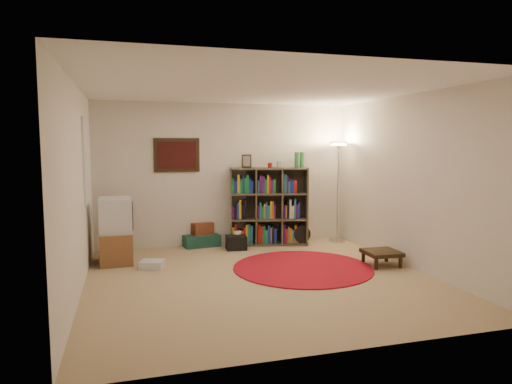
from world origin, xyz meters
TOP-DOWN VIEW (x-y plane):
  - room at (-0.05, 0.05)m, footprint 4.54×4.54m
  - bookshelf at (0.71, 2.00)m, footprint 1.42×0.69m
  - floor_lamp at (2.00, 1.84)m, footprint 0.38×0.38m
  - floor_fan at (1.28, 1.77)m, footprint 0.31×0.18m
  - tv_stand at (-1.86, 1.41)m, footprint 0.50×0.68m
  - dvd_box at (-1.37, 0.94)m, footprint 0.39×0.36m
  - suitcase at (-0.46, 2.18)m, footprint 0.67×0.48m
  - wicker_basket at (-0.43, 2.23)m, footprint 0.42×0.35m
  - duffel_bag at (0.08, 1.75)m, footprint 0.36×0.31m
  - paper_towel at (0.14, 1.91)m, footprint 0.17×0.17m
  - red_rug at (0.73, 0.33)m, footprint 2.01×2.01m
  - side_table at (1.90, 0.15)m, footprint 0.50×0.50m

SIDE VIEW (x-z plane):
  - red_rug at x=0.73m, z-range 0.00..0.02m
  - dvd_box at x=-1.37m, z-range 0.00..0.11m
  - suitcase at x=-0.46m, z-range 0.00..0.20m
  - duffel_bag at x=0.08m, z-range 0.00..0.23m
  - paper_towel at x=0.14m, z-range 0.00..0.28m
  - floor_fan at x=1.28m, z-range 0.00..0.35m
  - side_table at x=1.90m, z-range 0.07..0.30m
  - wicker_basket at x=-0.43m, z-range 0.20..0.41m
  - tv_stand at x=-1.86m, z-range -0.02..0.97m
  - bookshelf at x=0.71m, z-range -0.16..1.49m
  - room at x=-0.05m, z-range -0.01..2.53m
  - floor_lamp at x=2.00m, z-range 0.60..2.44m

